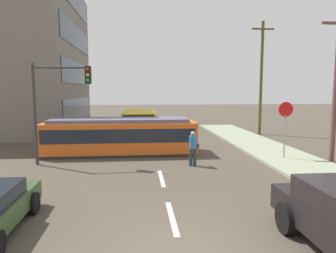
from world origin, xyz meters
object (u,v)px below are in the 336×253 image
at_px(city_bus, 138,122).
at_px(utility_pole_mid, 261,77).
at_px(streetcar_tram, 120,136).
at_px(pedestrian_crossing, 193,146).
at_px(parked_sedan_far, 91,124).
at_px(traffic_light_mast, 58,94).
at_px(parked_sedan_mid, 71,134).
at_px(utility_pole_near, 336,84).
at_px(stop_sign, 285,118).

height_order(city_bus, utility_pole_mid, utility_pole_mid).
distance_m(streetcar_tram, pedestrian_crossing, 4.83).
xyz_separation_m(city_bus, parked_sedan_far, (-4.16, 2.77, -0.46)).
xyz_separation_m(pedestrian_crossing, traffic_light_mast, (-6.40, 0.91, 2.48)).
bearing_deg(streetcar_tram, parked_sedan_far, 107.16).
distance_m(streetcar_tram, city_bus, 7.40).
relative_size(parked_sedan_mid, utility_pole_near, 0.62).
height_order(stop_sign, traffic_light_mast, traffic_light_mast).
xyz_separation_m(city_bus, traffic_light_mast, (-3.83, -9.62, 2.34)).
bearing_deg(traffic_light_mast, streetcar_tram, 39.41).
xyz_separation_m(parked_sedan_mid, parked_sedan_far, (0.47, 6.14, -0.00)).
bearing_deg(utility_pole_mid, city_bus, 176.59).
bearing_deg(streetcar_tram, utility_pole_mid, 31.80).
distance_m(pedestrian_crossing, parked_sedan_mid, 10.16).
height_order(city_bus, utility_pole_near, utility_pole_near).
bearing_deg(traffic_light_mast, utility_pole_mid, 33.47).
bearing_deg(stop_sign, streetcar_tram, 163.61).
xyz_separation_m(parked_sedan_mid, utility_pole_mid, (14.46, 2.78, 4.05)).
relative_size(city_bus, pedestrian_crossing, 3.00).
xyz_separation_m(pedestrian_crossing, stop_sign, (4.88, 0.71, 1.25)).
height_order(streetcar_tram, city_bus, streetcar_tram).
bearing_deg(utility_pole_near, stop_sign, 167.63).
bearing_deg(parked_sedan_mid, traffic_light_mast, -82.74).
bearing_deg(utility_pole_mid, stop_sign, -104.44).
bearing_deg(utility_pole_near, pedestrian_crossing, -178.35).
relative_size(streetcar_tram, city_bus, 1.69).
bearing_deg(pedestrian_crossing, parked_sedan_far, 116.83).
bearing_deg(city_bus, streetcar_tram, -98.11).
xyz_separation_m(stop_sign, traffic_light_mast, (-11.29, 0.21, 1.23)).
xyz_separation_m(city_bus, utility_pole_mid, (9.83, -0.59, 3.60)).
distance_m(traffic_light_mast, utility_pole_mid, 16.43).
height_order(utility_pole_near, utility_pole_mid, utility_pole_mid).
height_order(parked_sedan_far, traffic_light_mast, traffic_light_mast).
xyz_separation_m(stop_sign, utility_pole_mid, (2.38, 9.24, 2.48)).
relative_size(city_bus, parked_sedan_far, 1.22).
relative_size(streetcar_tram, pedestrian_crossing, 5.08).
relative_size(utility_pole_near, utility_pole_mid, 0.83).
distance_m(streetcar_tram, traffic_light_mast, 4.32).
relative_size(city_bus, utility_pole_mid, 0.56).
bearing_deg(city_bus, traffic_light_mast, -111.73).
height_order(streetcar_tram, parked_sedan_mid, streetcar_tram).
height_order(pedestrian_crossing, utility_pole_near, utility_pole_near).
bearing_deg(pedestrian_crossing, utility_pole_near, 1.65).
relative_size(streetcar_tram, parked_sedan_mid, 1.86).
bearing_deg(parked_sedan_far, streetcar_tram, -72.84).
xyz_separation_m(pedestrian_crossing, parked_sedan_far, (-6.73, 13.31, -0.32)).
distance_m(utility_pole_near, utility_pole_mid, 9.78).
bearing_deg(pedestrian_crossing, parked_sedan_mid, 135.12).
bearing_deg(streetcar_tram, traffic_light_mast, -140.59).
relative_size(parked_sedan_mid, utility_pole_mid, 0.51).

